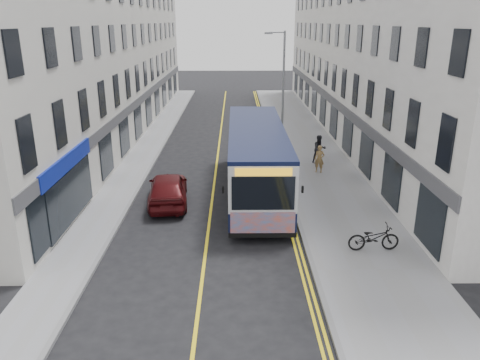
{
  "coord_description": "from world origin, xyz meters",
  "views": [
    {
      "loc": [
        1.18,
        -16.02,
        8.61
      ],
      "look_at": [
        1.39,
        4.43,
        1.6
      ],
      "focal_mm": 35.0,
      "sensor_mm": 36.0,
      "label": 1
    }
  ],
  "objects_px": {
    "pedestrian_near": "(319,159)",
    "pedestrian_far": "(319,149)",
    "city_bus": "(256,158)",
    "car_white": "(256,125)",
    "bicycle": "(374,238)",
    "car_maroon": "(168,188)",
    "streetlamp": "(282,90)"
  },
  "relations": [
    {
      "from": "pedestrian_near",
      "to": "pedestrian_far",
      "type": "xyz_separation_m",
      "value": [
        0.32,
        1.9,
        0.08
      ]
    },
    {
      "from": "city_bus",
      "to": "car_white",
      "type": "relative_size",
      "value": 2.69
    },
    {
      "from": "city_bus",
      "to": "bicycle",
      "type": "height_order",
      "value": "city_bus"
    },
    {
      "from": "city_bus",
      "to": "pedestrian_near",
      "type": "xyz_separation_m",
      "value": [
        3.84,
        3.16,
        -1.0
      ]
    },
    {
      "from": "city_bus",
      "to": "bicycle",
      "type": "xyz_separation_m",
      "value": [
        4.26,
        -6.7,
        -1.28
      ]
    },
    {
      "from": "pedestrian_near",
      "to": "car_maroon",
      "type": "height_order",
      "value": "pedestrian_near"
    },
    {
      "from": "car_maroon",
      "to": "pedestrian_near",
      "type": "bearing_deg",
      "value": -156.79
    },
    {
      "from": "car_white",
      "to": "car_maroon",
      "type": "distance_m",
      "value": 15.76
    },
    {
      "from": "streetlamp",
      "to": "pedestrian_far",
      "type": "xyz_separation_m",
      "value": [
        2.25,
        -1.95,
        -3.38
      ]
    },
    {
      "from": "city_bus",
      "to": "pedestrian_far",
      "type": "xyz_separation_m",
      "value": [
        4.16,
        5.06,
        -0.92
      ]
    },
    {
      "from": "pedestrian_far",
      "to": "car_white",
      "type": "xyz_separation_m",
      "value": [
        -3.62,
        8.51,
        -0.26
      ]
    },
    {
      "from": "streetlamp",
      "to": "pedestrian_far",
      "type": "distance_m",
      "value": 4.51
    },
    {
      "from": "pedestrian_near",
      "to": "car_maroon",
      "type": "relative_size",
      "value": 0.35
    },
    {
      "from": "city_bus",
      "to": "pedestrian_near",
      "type": "relative_size",
      "value": 7.56
    },
    {
      "from": "bicycle",
      "to": "city_bus",
      "type": "bearing_deg",
      "value": 29.81
    },
    {
      "from": "car_white",
      "to": "car_maroon",
      "type": "xyz_separation_m",
      "value": [
        -4.93,
        -14.97,
        0.05
      ]
    },
    {
      "from": "bicycle",
      "to": "car_maroon",
      "type": "distance_m",
      "value": 10.15
    },
    {
      "from": "city_bus",
      "to": "pedestrian_far",
      "type": "distance_m",
      "value": 6.61
    },
    {
      "from": "car_white",
      "to": "pedestrian_far",
      "type": "bearing_deg",
      "value": -71.03
    },
    {
      "from": "pedestrian_near",
      "to": "car_white",
      "type": "relative_size",
      "value": 0.36
    },
    {
      "from": "car_maroon",
      "to": "bicycle",
      "type": "bearing_deg",
      "value": 142.72
    },
    {
      "from": "pedestrian_far",
      "to": "bicycle",
      "type": "bearing_deg",
      "value": -101.57
    },
    {
      "from": "pedestrian_near",
      "to": "streetlamp",
      "type": "bearing_deg",
      "value": 134.92
    },
    {
      "from": "pedestrian_far",
      "to": "car_maroon",
      "type": "height_order",
      "value": "pedestrian_far"
    },
    {
      "from": "bicycle",
      "to": "car_white",
      "type": "height_order",
      "value": "car_white"
    },
    {
      "from": "streetlamp",
      "to": "bicycle",
      "type": "xyz_separation_m",
      "value": [
        2.35,
        -13.72,
        -3.74
      ]
    },
    {
      "from": "streetlamp",
      "to": "pedestrian_near",
      "type": "distance_m",
      "value": 5.53
    },
    {
      "from": "city_bus",
      "to": "bicycle",
      "type": "relative_size",
      "value": 6.07
    },
    {
      "from": "pedestrian_far",
      "to": "car_maroon",
      "type": "bearing_deg",
      "value": -155.0
    },
    {
      "from": "streetlamp",
      "to": "pedestrian_near",
      "type": "relative_size",
      "value": 5.0
    },
    {
      "from": "streetlamp",
      "to": "car_maroon",
      "type": "relative_size",
      "value": 1.73
    },
    {
      "from": "bicycle",
      "to": "pedestrian_near",
      "type": "xyz_separation_m",
      "value": [
        -0.42,
        9.87,
        0.28
      ]
    }
  ]
}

